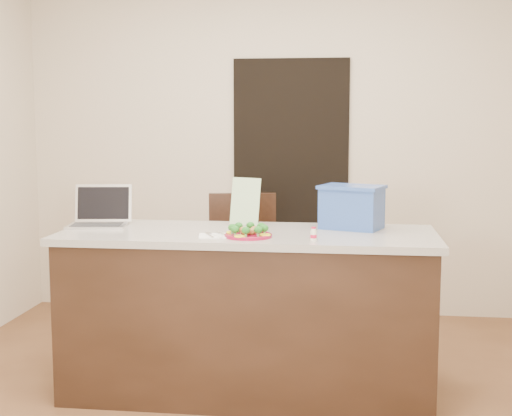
# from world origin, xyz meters

# --- Properties ---
(ground) EXTENTS (4.00, 4.00, 0.00)m
(ground) POSITION_xyz_m (0.00, 0.00, 0.00)
(ground) COLOR brown
(ground) RESTS_ON ground
(room_shell) EXTENTS (4.00, 4.00, 4.00)m
(room_shell) POSITION_xyz_m (0.00, 0.00, 1.62)
(room_shell) COLOR white
(room_shell) RESTS_ON ground
(doorway) EXTENTS (0.90, 0.02, 2.00)m
(doorway) POSITION_xyz_m (0.10, 1.98, 1.00)
(doorway) COLOR black
(doorway) RESTS_ON ground
(island) EXTENTS (2.06, 0.76, 0.92)m
(island) POSITION_xyz_m (0.00, 0.25, 0.46)
(island) COLOR black
(island) RESTS_ON ground
(plate) EXTENTS (0.25, 0.25, 0.02)m
(plate) POSITION_xyz_m (0.03, 0.07, 0.93)
(plate) COLOR maroon
(plate) RESTS_ON island
(meatballs) EXTENTS (0.10, 0.09, 0.04)m
(meatballs) POSITION_xyz_m (0.03, 0.07, 0.95)
(meatballs) COLOR olive
(meatballs) RESTS_ON plate
(broccoli) EXTENTS (0.22, 0.22, 0.04)m
(broccoli) POSITION_xyz_m (0.03, 0.07, 0.97)
(broccoli) COLOR #155216
(broccoli) RESTS_ON plate
(pepper_rings) EXTENTS (0.25, 0.25, 0.01)m
(pepper_rings) POSITION_xyz_m (0.03, 0.07, 0.94)
(pepper_rings) COLOR #FFF81A
(pepper_rings) RESTS_ON plate
(napkin) EXTENTS (0.18, 0.18, 0.01)m
(napkin) POSITION_xyz_m (-0.16, 0.07, 0.92)
(napkin) COLOR white
(napkin) RESTS_ON island
(fork) EXTENTS (0.07, 0.16, 0.00)m
(fork) POSITION_xyz_m (-0.18, 0.08, 0.93)
(fork) COLOR silver
(fork) RESTS_ON napkin
(knife) EXTENTS (0.07, 0.17, 0.01)m
(knife) POSITION_xyz_m (-0.13, 0.05, 0.93)
(knife) COLOR white
(knife) RESTS_ON napkin
(yogurt_bottle) EXTENTS (0.03, 0.03, 0.07)m
(yogurt_bottle) POSITION_xyz_m (0.37, 0.01, 0.95)
(yogurt_bottle) COLOR silver
(yogurt_bottle) RESTS_ON island
(laptop) EXTENTS (0.36, 0.30, 0.23)m
(laptop) POSITION_xyz_m (-0.88, 0.36, 0.98)
(laptop) COLOR silver
(laptop) RESTS_ON island
(leaflet) EXTENTS (0.19, 0.12, 0.27)m
(leaflet) POSITION_xyz_m (-0.05, 0.50, 1.06)
(leaflet) COLOR white
(leaflet) RESTS_ON island
(blue_box) EXTENTS (0.40, 0.35, 0.25)m
(blue_box) POSITION_xyz_m (0.57, 0.43, 1.04)
(blue_box) COLOR #2B4D9D
(blue_box) RESTS_ON island
(chair) EXTENTS (0.52, 0.52, 1.03)m
(chair) POSITION_xyz_m (-0.17, 1.08, 0.59)
(chair) COLOR black
(chair) RESTS_ON ground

